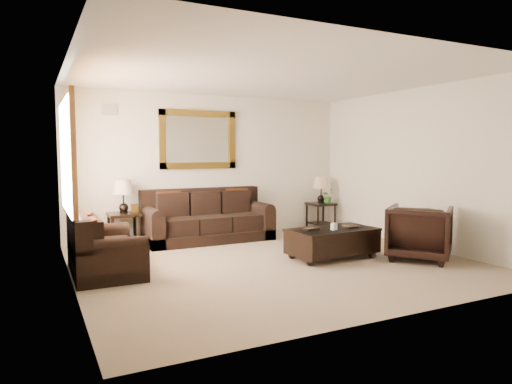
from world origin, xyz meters
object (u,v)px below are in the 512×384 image
coffee_table (332,240)px  armchair (420,230)px  sofa (207,222)px  loveseat (101,251)px  end_table_left (124,203)px  end_table_right (321,195)px

coffee_table → armchair: (1.13, -0.64, 0.17)m
sofa → loveseat: bearing=-142.9°
end_table_left → armchair: size_ratio=1.27×
end_table_left → end_table_right: size_ratio=1.04×
loveseat → coffee_table: bearing=-101.2°
end_table_left → end_table_right: 4.08m
end_table_right → sofa: bearing=-176.4°
loveseat → end_table_left: size_ratio=1.25×
end_table_left → coffee_table: 3.59m
loveseat → armchair: bearing=-106.4°
sofa → armchair: 3.69m
sofa → coffee_table: sofa is taller
end_table_left → coffee_table: bearing=-41.4°
coffee_table → end_table_right: bearing=54.8°
loveseat → end_table_right: size_ratio=1.31×
sofa → loveseat: size_ratio=1.60×
loveseat → end_table_right: bearing=-69.8°
end_table_left → coffee_table: (2.67, -2.36, -0.46)m
end_table_right → armchair: 3.04m
end_table_left → coffee_table: end_table_left is taller
coffee_table → loveseat: bearing=164.3°
sofa → end_table_left: size_ratio=2.00×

